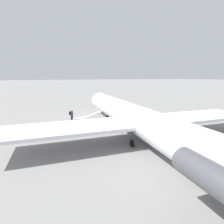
% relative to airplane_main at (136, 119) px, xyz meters
% --- Properties ---
extents(ground_plane, '(600.00, 600.00, 0.00)m').
position_rel_airplane_main_xyz_m(ground_plane, '(0.98, -0.06, -2.08)').
color(ground_plane, gray).
extents(airplane_main, '(32.43, 24.68, 6.96)m').
position_rel_airplane_main_xyz_m(airplane_main, '(0.00, 0.00, 0.00)').
color(airplane_main, silver).
rests_on(airplane_main, ground).
extents(boarding_stairs, '(1.24, 4.07, 1.72)m').
position_rel_airplane_main_xyz_m(boarding_stairs, '(8.99, 3.32, -1.70)').
color(boarding_stairs, silver).
rests_on(boarding_stairs, ground).
extents(passenger, '(0.36, 0.55, 1.74)m').
position_rel_airplane_main_xyz_m(passenger, '(9.17, 4.73, -1.07)').
color(passenger, '#23232D').
rests_on(passenger, ground).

